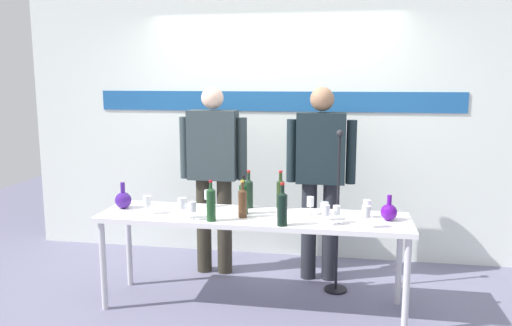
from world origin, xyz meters
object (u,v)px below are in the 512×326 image
object	(u,v)px
wine_glass_left_0	(182,204)
wine_glass_left_1	(208,195)
wine_bottle_5	(282,207)
wine_bottle_1	(243,202)
wine_glass_left_2	(193,207)
wine_glass_right_4	(325,208)
wine_bottle_2	(280,192)
wine_glass_right_2	(326,211)
decanter_blue_right	(389,212)
wine_glass_right_0	(310,202)
microphone_stand	(337,239)
presenter_left	(213,167)
wine_glass_right_1	(366,212)
wine_bottle_4	(249,192)
wine_glass_left_3	(147,201)
display_table	(253,223)
wine_bottle_3	(244,197)
wine_glass_right_5	(367,205)
presenter_right	(321,170)
decanter_blue_left	(123,200)
wine_glass_right_3	(337,211)

from	to	relation	value
wine_glass_left_0	wine_glass_left_1	distance (m)	0.39
wine_bottle_5	wine_glass_left_0	size ratio (longest dim) A/B	2.01
wine_bottle_1	wine_glass_left_2	xyz separation A→B (m)	(-0.36, -0.14, -0.02)
wine_glass_right_4	wine_glass_left_2	bearing A→B (deg)	-170.58
wine_bottle_2	wine_glass_right_2	xyz separation A→B (m)	(0.39, -0.44, -0.03)
decanter_blue_right	wine_glass_right_2	distance (m)	0.52
decanter_blue_right	wine_glass_right_0	distance (m)	0.61
wine_glass_left_0	microphone_stand	world-z (taller)	microphone_stand
presenter_left	wine_glass_right_1	bearing A→B (deg)	-33.29
presenter_left	wine_glass_left_2	size ratio (longest dim) A/B	12.27
wine_bottle_4	wine_glass_right_2	xyz separation A→B (m)	(0.66, -0.42, -0.02)
wine_glass_left_3	display_table	bearing A→B (deg)	7.24
wine_bottle_1	wine_bottle_3	world-z (taller)	wine_bottle_3
wine_bottle_1	wine_glass_left_1	world-z (taller)	wine_bottle_1
presenter_left	wine_glass_left_3	xyz separation A→B (m)	(-0.34, -0.80, -0.15)
wine_bottle_2	wine_glass_right_5	bearing A→B (deg)	-13.57
presenter_right	display_table	bearing A→B (deg)	-125.68
wine_glass_left_2	wine_glass_right_2	bearing A→B (deg)	1.37
display_table	presenter_left	distance (m)	0.92
decanter_blue_right	wine_bottle_5	size ratio (longest dim) A/B	0.62
wine_glass_left_3	wine_glass_right_0	world-z (taller)	same
wine_bottle_1	wine_glass_right_1	xyz separation A→B (m)	(0.94, -0.13, -0.01)
presenter_right	wine_bottle_5	bearing A→B (deg)	-104.04
wine_bottle_1	microphone_stand	distance (m)	0.99
decanter_blue_right	presenter_right	bearing A→B (deg)	129.77
presenter_left	wine_glass_left_0	bearing A→B (deg)	-91.62
wine_glass_right_0	wine_glass_right_2	xyz separation A→B (m)	(0.13, -0.28, 0.01)
display_table	presenter_left	size ratio (longest dim) A/B	1.39
wine_glass_right_1	wine_glass_right_0	bearing A→B (deg)	145.26
wine_glass_left_2	wine_glass_left_3	xyz separation A→B (m)	(-0.41, 0.11, 0.01)
decanter_blue_left	decanter_blue_right	size ratio (longest dim) A/B	1.12
presenter_right	wine_bottle_1	xyz separation A→B (m)	(-0.57, -0.77, -0.13)
wine_glass_left_1	wine_glass_right_5	bearing A→B (deg)	-5.15
wine_bottle_4	wine_glass_left_3	size ratio (longest dim) A/B	2.15
decanter_blue_left	wine_bottle_1	distance (m)	1.05
wine_glass_left_1	wine_bottle_5	bearing A→B (deg)	-32.90
wine_bottle_1	wine_glass_right_3	distance (m)	0.73
wine_bottle_2	wine_bottle_4	xyz separation A→B (m)	(-0.27, -0.02, -0.00)
presenter_left	wine_bottle_3	distance (m)	0.80
display_table	presenter_right	xyz separation A→B (m)	(0.50, 0.70, 0.32)
wine_bottle_4	wine_glass_right_4	xyz separation A→B (m)	(0.64, -0.28, -0.03)
wine_bottle_2	wine_glass_right_5	size ratio (longest dim) A/B	2.29
display_table	wine_glass_right_1	bearing A→B (deg)	-13.20
display_table	wine_bottle_1	world-z (taller)	wine_bottle_1
presenter_left	wine_bottle_5	xyz separation A→B (m)	(0.77, -0.94, -0.12)
wine_glass_left_3	microphone_stand	xyz separation A→B (m)	(1.50, 0.54, -0.41)
microphone_stand	wine_glass_left_0	bearing A→B (deg)	-152.91
presenter_right	wine_glass_right_4	size ratio (longest dim) A/B	12.46
wine_bottle_2	wine_glass_left_0	distance (m)	0.83
wine_bottle_2	wine_glass_right_5	xyz separation A→B (m)	(0.70, -0.17, -0.04)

